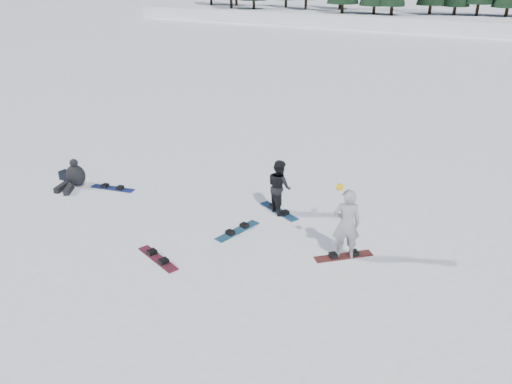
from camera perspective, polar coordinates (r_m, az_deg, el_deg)
ground at (r=12.35m, az=-0.21°, el=-8.27°), size 420.00×420.00×0.00m
alpine_backdrop at (r=199.99m, az=25.30°, el=16.30°), size 412.50×227.00×53.20m
snowboarder_woman at (r=12.37m, az=10.27°, el=-3.59°), size 0.81×0.70×2.01m
snowboarder_man at (r=14.53m, az=2.68°, el=0.63°), size 1.00×0.95×1.63m
seated_rider at (r=17.47m, az=-20.05°, el=1.72°), size 0.85×1.23×0.94m
gear_bag at (r=18.21m, az=-20.83°, el=1.78°), size 0.45×0.30×0.30m
snowboard_woman at (r=12.83m, az=9.97°, el=-7.24°), size 1.29×1.22×0.03m
snowboard_man at (r=14.87m, az=2.62°, el=-2.19°), size 1.48×0.88×0.03m
snowboard_loose_a at (r=13.78m, az=-2.14°, el=-4.47°), size 0.63×1.52×0.03m
snowboard_loose_c at (r=17.02m, az=-16.05°, el=0.40°), size 1.53×0.58×0.03m
snowboard_loose_b at (r=12.78m, az=-11.16°, el=-7.48°), size 1.51×0.77×0.03m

